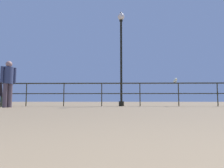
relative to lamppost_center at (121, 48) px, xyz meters
name	(u,v)px	position (x,y,z in m)	size (l,w,h in m)	color
pier_railing	(121,89)	(-0.03, -0.27, -1.99)	(19.02, 0.05, 1.06)	#302A16
lamppost_center	(121,48)	(0.00, 0.00, 0.00)	(0.33, 0.33, 4.54)	black
person_by_bench	(8,81)	(-4.36, -1.73, -1.75)	(0.40, 0.47, 1.77)	#53434B
seagull_on_rail	(175,81)	(2.42, -0.29, -1.62)	(0.16, 0.42, 0.20)	silver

